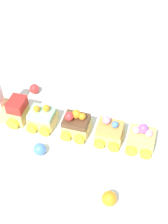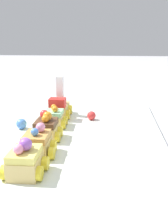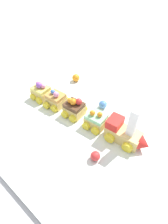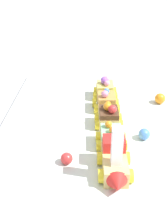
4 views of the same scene
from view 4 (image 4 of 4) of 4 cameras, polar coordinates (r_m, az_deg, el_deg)
The scene contains 10 objects.
ground_plane at distance 0.77m, azimuth 1.36°, elevation -4.66°, with size 10.00×10.00×0.00m, color #B2B2B7.
display_board at distance 0.77m, azimuth 1.37°, elevation -4.30°, with size 0.65×0.46×0.01m, color silver.
cake_train_locomotive at distance 0.64m, azimuth 5.71°, elevation -9.33°, with size 0.13×0.08×0.12m.
cake_car_mint at distance 0.72m, azimuth 4.98°, elevation -4.72°, with size 0.06×0.07×0.06m.
cake_car_chocolate at distance 0.79m, azimuth 4.54°, elevation -0.92°, with size 0.06×0.07×0.07m.
cake_car_caramel at distance 0.85m, azimuth 4.13°, elevation 1.76°, with size 0.06×0.07×0.06m.
cake_car_lemon at distance 0.92m, azimuth 3.86°, elevation 4.05°, with size 0.06×0.07×0.07m.
gumball_red at distance 0.67m, azimuth -3.20°, elevation -8.48°, with size 0.03×0.03×0.03m, color red.
gumball_orange at distance 0.91m, azimuth 13.73°, elevation 2.41°, with size 0.03×0.03×0.03m, color orange.
gumball_blue at distance 0.76m, azimuth 10.95°, elevation -3.99°, with size 0.03×0.03×0.03m, color #4C84E0.
Camera 4 is at (0.62, 0.03, 0.46)m, focal length 50.00 mm.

